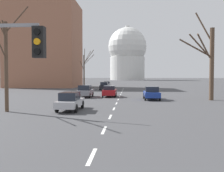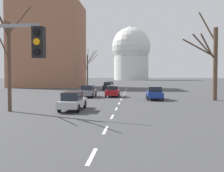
# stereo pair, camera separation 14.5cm
# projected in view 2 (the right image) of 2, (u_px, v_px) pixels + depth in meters

# --- Properties ---
(lane_stripe_1) EXTENTS (0.16, 2.00, 0.01)m
(lane_stripe_1) POSITION_uv_depth(u_px,v_px,m) (92.00, 156.00, 9.25)
(lane_stripe_1) COLOR silver
(lane_stripe_1) RESTS_ON ground_plane
(lane_stripe_2) EXTENTS (0.16, 2.00, 0.01)m
(lane_stripe_2) POSITION_uv_depth(u_px,v_px,m) (105.00, 130.00, 13.73)
(lane_stripe_2) COLOR silver
(lane_stripe_2) RESTS_ON ground_plane
(lane_stripe_3) EXTENTS (0.16, 2.00, 0.01)m
(lane_stripe_3) POSITION_uv_depth(u_px,v_px,m) (112.00, 117.00, 18.21)
(lane_stripe_3) COLOR silver
(lane_stripe_3) RESTS_ON ground_plane
(lane_stripe_4) EXTENTS (0.16, 2.00, 0.01)m
(lane_stripe_4) POSITION_uv_depth(u_px,v_px,m) (116.00, 109.00, 22.69)
(lane_stripe_4) COLOR silver
(lane_stripe_4) RESTS_ON ground_plane
(lane_stripe_5) EXTENTS (0.16, 2.00, 0.01)m
(lane_stripe_5) POSITION_uv_depth(u_px,v_px,m) (119.00, 103.00, 27.17)
(lane_stripe_5) COLOR silver
(lane_stripe_5) RESTS_ON ground_plane
(lane_stripe_6) EXTENTS (0.16, 2.00, 0.01)m
(lane_stripe_6) POSITION_uv_depth(u_px,v_px,m) (121.00, 100.00, 31.65)
(lane_stripe_6) COLOR silver
(lane_stripe_6) RESTS_ON ground_plane
(lane_stripe_7) EXTENTS (0.16, 2.00, 0.01)m
(lane_stripe_7) POSITION_uv_depth(u_px,v_px,m) (123.00, 97.00, 36.13)
(lane_stripe_7) COLOR silver
(lane_stripe_7) RESTS_ON ground_plane
(lane_stripe_8) EXTENTS (0.16, 2.00, 0.01)m
(lane_stripe_8) POSITION_uv_depth(u_px,v_px,m) (124.00, 94.00, 40.61)
(lane_stripe_8) COLOR silver
(lane_stripe_8) RESTS_ON ground_plane
(lane_stripe_9) EXTENTS (0.16, 2.00, 0.01)m
(lane_stripe_9) POSITION_uv_depth(u_px,v_px,m) (125.00, 93.00, 45.09)
(lane_stripe_9) COLOR silver
(lane_stripe_9) RESTS_ON ground_plane
(lane_stripe_10) EXTENTS (0.16, 2.00, 0.01)m
(lane_stripe_10) POSITION_uv_depth(u_px,v_px,m) (125.00, 91.00, 49.58)
(lane_stripe_10) COLOR silver
(lane_stripe_10) RESTS_ON ground_plane
(lane_stripe_11) EXTENTS (0.16, 2.00, 0.01)m
(lane_stripe_11) POSITION_uv_depth(u_px,v_px,m) (126.00, 90.00, 54.06)
(lane_stripe_11) COLOR silver
(lane_stripe_11) RESTS_ON ground_plane
(lane_stripe_12) EXTENTS (0.16, 2.00, 0.01)m
(lane_stripe_12) POSITION_uv_depth(u_px,v_px,m) (127.00, 89.00, 58.54)
(lane_stripe_12) COLOR silver
(lane_stripe_12) RESTS_ON ground_plane
(sedan_near_left) EXTENTS (1.81, 4.17, 1.72)m
(sedan_near_left) POSITION_uv_depth(u_px,v_px,m) (108.00, 86.00, 53.21)
(sedan_near_left) COLOR black
(sedan_near_left) RESTS_ON ground_plane
(sedan_near_right) EXTENTS (1.76, 4.56, 1.59)m
(sedan_near_right) POSITION_uv_depth(u_px,v_px,m) (73.00, 101.00, 21.68)
(sedan_near_right) COLOR #B7B7BC
(sedan_near_right) RESTS_ON ground_plane
(sedan_mid_centre) EXTENTS (1.89, 4.49, 1.72)m
(sedan_mid_centre) POSITION_uv_depth(u_px,v_px,m) (88.00, 91.00, 35.21)
(sedan_mid_centre) COLOR slate
(sedan_mid_centre) RESTS_ON ground_plane
(sedan_far_left) EXTENTS (1.87, 4.31, 1.55)m
(sedan_far_left) POSITION_uv_depth(u_px,v_px,m) (110.00, 84.00, 67.69)
(sedan_far_left) COLOR silver
(sedan_far_left) RESTS_ON ground_plane
(sedan_far_right) EXTENTS (1.93, 4.45, 1.68)m
(sedan_far_right) POSITION_uv_depth(u_px,v_px,m) (154.00, 93.00, 31.43)
(sedan_far_right) COLOR navy
(sedan_far_right) RESTS_ON ground_plane
(sedan_distant_centre) EXTENTS (1.91, 4.01, 1.60)m
(sedan_distant_centre) POSITION_uv_depth(u_px,v_px,m) (113.00, 91.00, 35.77)
(sedan_distant_centre) COLOR maroon
(sedan_distant_centre) RESTS_ON ground_plane
(bare_tree_left_near) EXTENTS (2.75, 5.42, 9.37)m
(bare_tree_left_near) POSITION_uv_depth(u_px,v_px,m) (88.00, 69.00, 59.71)
(bare_tree_left_near) COLOR brown
(bare_tree_left_near) RESTS_ON ground_plane
(bare_tree_left_far) EXTENTS (4.44, 3.45, 9.86)m
(bare_tree_left_far) POSITION_uv_depth(u_px,v_px,m) (8.00, 58.00, 20.74)
(bare_tree_left_far) COLOR brown
(bare_tree_left_far) RESTS_ON ground_plane
(bare_tree_right_far) EXTENTS (4.36, 4.17, 10.97)m
(bare_tree_right_far) POSITION_uv_depth(u_px,v_px,m) (213.00, 59.00, 30.42)
(bare_tree_right_far) COLOR brown
(bare_tree_right_far) RESTS_ON ground_plane
(capitol_dome) EXTENTS (28.95, 28.95, 40.90)m
(capitol_dome) POSITION_uv_depth(u_px,v_px,m) (131.00, 54.00, 188.71)
(capitol_dome) COLOR silver
(capitol_dome) RESTS_ON ground_plane
(apartment_block_left) EXTENTS (18.00, 14.00, 22.54)m
(apartment_block_left) POSITION_uv_depth(u_px,v_px,m) (49.00, 46.00, 67.92)
(apartment_block_left) COLOR #9E664C
(apartment_block_left) RESTS_ON ground_plane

